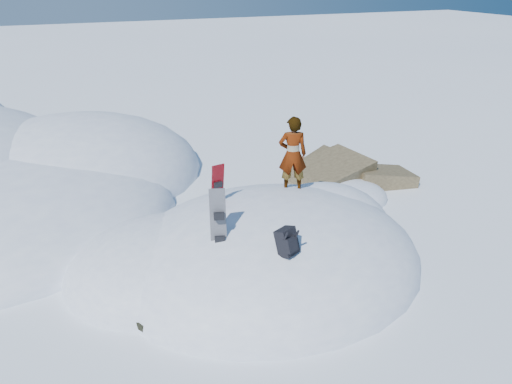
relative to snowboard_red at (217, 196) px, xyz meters
name	(u,v)px	position (x,y,z in m)	size (l,w,h in m)	color
ground	(269,264)	(0.94, -0.73, -1.57)	(120.00, 120.00, 0.00)	white
snow_mound	(258,261)	(0.77, -0.49, -1.57)	(8.00, 6.00, 3.00)	white
rock_outcrop	(340,189)	(4.66, 2.28, -1.55)	(4.68, 4.41, 1.68)	brown
snowboard_red	(217,196)	(0.00, 0.00, 0.00)	(0.32, 0.27, 1.53)	red
snowboard_dark	(219,230)	(-0.46, -1.41, -0.05)	(0.37, 0.33, 1.65)	black
backpack	(288,242)	(0.57, -2.30, -0.08)	(0.49, 0.55, 0.60)	black
gear_pile	(152,313)	(-1.91, -1.61, -1.44)	(0.98, 0.77, 0.26)	black
person	(293,155)	(1.92, 0.20, 0.62)	(0.66, 0.43, 1.81)	slate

